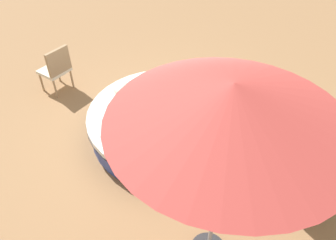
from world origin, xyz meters
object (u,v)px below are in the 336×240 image
Objects in this scene: patio_chair at (56,67)px; patio_umbrella at (231,105)px; round_bed at (168,122)px; throw_pillow_1 at (121,88)px; throw_pillow_0 at (215,88)px; planter at (308,169)px.

patio_umbrella reaches higher than patio_chair.
throw_pillow_1 reaches higher than round_bed.
throw_pillow_0 is 1.70m from throw_pillow_1.
planter is (0.50, -1.48, -1.68)m from patio_umbrella.
patio_chair is 4.82m from patio_umbrella.
throw_pillow_1 is at bearing 44.30° from round_bed.
throw_pillow_0 is at bearing -68.39° from patio_chair.
round_bed is 1.08m from throw_pillow_0.
patio_chair is at bearing 48.23° from round_bed.
throw_pillow_0 is 0.22× the size of patio_umbrella.
patio_umbrella reaches higher than throw_pillow_0.
round_bed is 2.37× the size of planter.
patio_umbrella is at bearing -166.03° from throw_pillow_1.
planter is (-1.81, -1.52, 0.42)m from round_bed.
throw_pillow_0 is 2.29m from planter.
throw_pillow_0 is 1.15× the size of throw_pillow_1.
throw_pillow_0 is 3.39m from patio_umbrella.
patio_chair is at bearing 44.35° from planter.
patio_umbrella is at bearing -107.90° from patio_chair.
planter is (-2.54, -2.24, 0.11)m from throw_pillow_1.
patio_umbrella is at bearing -179.01° from round_bed.
throw_pillow_0 is at bearing -67.05° from round_bed.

